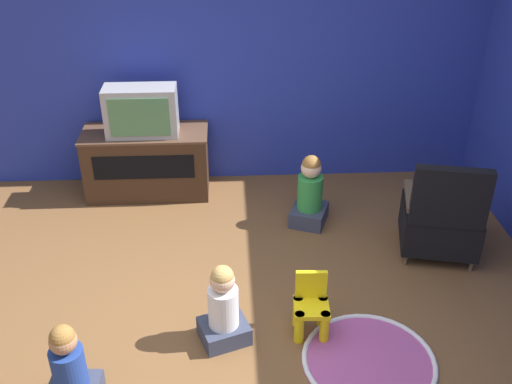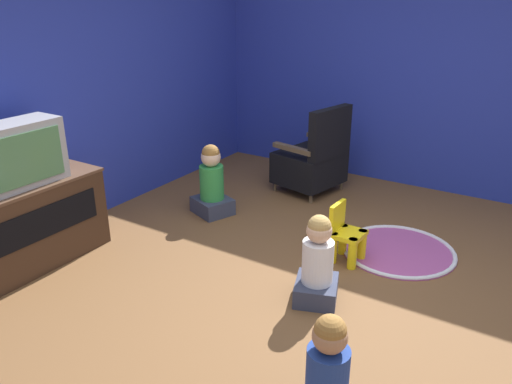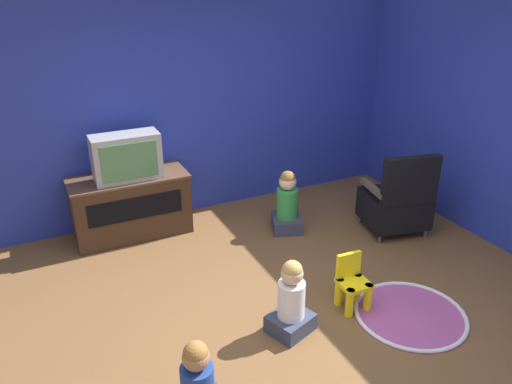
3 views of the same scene
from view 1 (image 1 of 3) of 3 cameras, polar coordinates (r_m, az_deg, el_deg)
ground_plane at (r=4.64m, az=-2.56°, el=-13.56°), size 30.00×30.00×0.00m
wall_back at (r=6.21m, az=-4.16°, el=12.48°), size 5.78×0.12×2.63m
tv_cabinet at (r=6.31m, az=-10.32°, el=2.90°), size 1.27×0.56×0.69m
television at (r=6.01m, az=-10.89°, el=7.56°), size 0.70×0.32×0.49m
black_armchair at (r=5.48m, az=17.23°, el=-2.54°), size 0.76×0.73×0.98m
yellow_kid_chair at (r=4.56m, az=5.27°, el=-11.09°), size 0.27×0.26×0.49m
play_mat at (r=4.52m, az=10.71°, el=-15.51°), size 0.97×0.97×0.04m
child_watching_left at (r=5.73m, az=5.15°, el=-0.21°), size 0.43×0.46×0.72m
child_watching_center at (r=4.19m, az=-17.33°, el=-15.93°), size 0.35×0.32×0.65m
child_watching_right at (r=4.43m, az=-3.13°, el=-11.06°), size 0.42×0.39×0.67m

